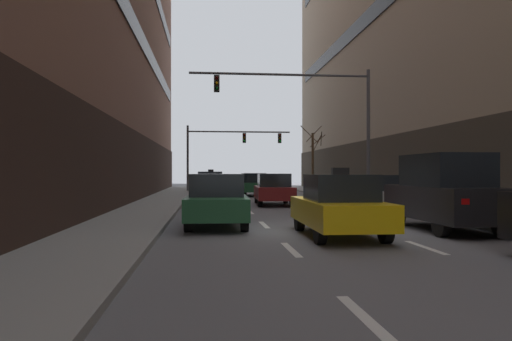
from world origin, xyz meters
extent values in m
plane|color=slate|center=(0.00, 0.00, 0.00)|extent=(120.00, 120.00, 0.00)
cube|color=gray|center=(-5.93, 0.00, 0.07)|extent=(2.69, 80.00, 0.14)
cube|color=silver|center=(-1.53, -8.00, 0.00)|extent=(0.16, 2.00, 0.01)
cube|color=silver|center=(-1.53, -3.00, 0.00)|extent=(0.16, 2.00, 0.01)
cube|color=silver|center=(-1.53, 2.00, 0.00)|extent=(0.16, 2.00, 0.01)
cube|color=silver|center=(-1.53, 7.00, 0.00)|extent=(0.16, 2.00, 0.01)
cube|color=silver|center=(-1.53, 12.00, 0.00)|extent=(0.16, 2.00, 0.01)
cube|color=silver|center=(-1.53, 17.00, 0.00)|extent=(0.16, 2.00, 0.01)
cube|color=silver|center=(-1.53, 22.00, 0.00)|extent=(0.16, 2.00, 0.01)
cube|color=silver|center=(-1.53, 27.00, 0.00)|extent=(0.16, 2.00, 0.01)
cube|color=silver|center=(-1.53, 32.00, 0.00)|extent=(0.16, 2.00, 0.01)
cube|color=silver|center=(1.53, -3.00, 0.00)|extent=(0.16, 2.00, 0.01)
cube|color=silver|center=(1.53, 2.00, 0.00)|extent=(0.16, 2.00, 0.01)
cube|color=silver|center=(1.53, 7.00, 0.00)|extent=(0.16, 2.00, 0.01)
cube|color=silver|center=(1.53, 12.00, 0.00)|extent=(0.16, 2.00, 0.01)
cube|color=silver|center=(1.53, 17.00, 0.00)|extent=(0.16, 2.00, 0.01)
cube|color=silver|center=(1.53, 22.00, 0.00)|extent=(0.16, 2.00, 0.01)
cube|color=silver|center=(1.53, 27.00, 0.00)|extent=(0.16, 2.00, 0.01)
cube|color=silver|center=(1.53, 32.00, 0.00)|extent=(0.16, 2.00, 0.01)
cylinder|color=black|center=(-3.81, 2.99, 0.33)|extent=(0.24, 0.66, 0.66)
cylinder|color=black|center=(-2.22, 2.95, 0.33)|extent=(0.24, 0.66, 0.66)
cylinder|color=black|center=(-3.88, 0.31, 0.33)|extent=(0.24, 0.66, 0.66)
cylinder|color=black|center=(-2.29, 0.27, 0.33)|extent=(0.24, 0.66, 0.66)
cube|color=#1E512D|center=(-3.05, 1.63, 0.65)|extent=(1.94, 4.42, 0.64)
cube|color=black|center=(-3.06, 1.43, 1.30)|extent=(1.64, 1.93, 0.68)
cube|color=white|center=(-3.64, 3.79, 0.76)|extent=(0.20, 0.08, 0.14)
cube|color=red|center=(-3.75, -0.50, 0.76)|extent=(0.20, 0.08, 0.14)
cube|color=white|center=(-2.36, 3.76, 0.76)|extent=(0.20, 0.08, 0.14)
cube|color=red|center=(-2.47, -0.53, 0.76)|extent=(0.20, 0.08, 0.14)
cylinder|color=black|center=(-0.91, 22.51, 0.33)|extent=(0.25, 0.66, 0.65)
cylinder|color=black|center=(0.66, 22.58, 0.33)|extent=(0.25, 0.66, 0.65)
cylinder|color=black|center=(-0.79, 19.85, 0.33)|extent=(0.25, 0.66, 0.65)
cylinder|color=black|center=(0.79, 19.92, 0.33)|extent=(0.25, 0.66, 0.65)
cube|color=#1E512D|center=(-0.06, 21.21, 0.64)|extent=(2.01, 4.41, 0.63)
cube|color=black|center=(-0.05, 21.02, 1.29)|extent=(1.66, 1.94, 0.67)
cube|color=white|center=(-0.79, 23.31, 0.75)|extent=(0.20, 0.09, 0.14)
cube|color=red|center=(-0.60, 19.06, 0.75)|extent=(0.20, 0.09, 0.14)
cube|color=white|center=(0.47, 23.37, 0.75)|extent=(0.20, 0.09, 0.14)
cube|color=red|center=(0.67, 19.12, 0.75)|extent=(0.20, 0.09, 0.14)
cylinder|color=black|center=(-0.67, 12.65, 0.32)|extent=(0.24, 0.66, 0.65)
cylinder|color=black|center=(0.90, 12.58, 0.32)|extent=(0.24, 0.66, 0.65)
cylinder|color=black|center=(-0.78, 10.00, 0.32)|extent=(0.24, 0.66, 0.65)
cylinder|color=black|center=(0.79, 9.93, 0.32)|extent=(0.24, 0.66, 0.65)
cube|color=maroon|center=(0.06, 11.29, 0.64)|extent=(1.99, 4.40, 0.63)
cube|color=black|center=(0.05, 11.09, 1.29)|extent=(1.65, 1.93, 0.67)
cube|color=white|center=(-0.48, 13.44, 0.75)|extent=(0.20, 0.09, 0.14)
cube|color=red|center=(-0.66, 9.19, 0.75)|extent=(0.20, 0.09, 0.14)
cube|color=white|center=(0.78, 13.38, 0.75)|extent=(0.20, 0.09, 0.14)
cube|color=red|center=(0.60, 9.14, 0.75)|extent=(0.20, 0.09, 0.14)
cylinder|color=black|center=(-3.91, 30.17, 0.35)|extent=(0.25, 0.70, 0.70)
cylinder|color=black|center=(-2.22, 30.21, 0.35)|extent=(0.25, 0.70, 0.70)
cylinder|color=black|center=(-3.85, 27.32, 0.35)|extent=(0.25, 0.70, 0.70)
cylinder|color=black|center=(-2.17, 27.36, 0.35)|extent=(0.25, 0.70, 0.70)
cube|color=yellow|center=(-3.04, 28.76, 0.69)|extent=(2.04, 4.68, 0.68)
cube|color=black|center=(-3.03, 28.55, 1.38)|extent=(1.73, 2.04, 0.72)
cube|color=white|center=(-3.77, 31.03, 0.80)|extent=(0.21, 0.09, 0.15)
cube|color=red|center=(-3.67, 26.47, 0.80)|extent=(0.21, 0.09, 0.15)
cube|color=white|center=(-2.41, 31.06, 0.80)|extent=(0.21, 0.09, 0.15)
cube|color=red|center=(-2.31, 26.50, 0.80)|extent=(0.21, 0.09, 0.15)
cube|color=black|center=(-3.03, 28.55, 1.84)|extent=(0.47, 0.22, 0.19)
cylinder|color=black|center=(-0.70, 0.35, 0.33)|extent=(0.22, 0.65, 0.65)
cylinder|color=black|center=(0.89, 0.34, 0.33)|extent=(0.22, 0.65, 0.65)
cylinder|color=black|center=(-0.72, -2.32, 0.33)|extent=(0.22, 0.65, 0.65)
cylinder|color=black|center=(0.86, -2.33, 0.33)|extent=(0.22, 0.65, 0.65)
cube|color=yellow|center=(0.08, -0.99, 0.64)|extent=(1.86, 4.37, 0.63)
cube|color=black|center=(0.08, -1.19, 1.30)|extent=(1.60, 1.89, 0.67)
cube|color=white|center=(-0.53, 1.15, 0.75)|extent=(0.20, 0.08, 0.14)
cube|color=red|center=(-0.57, -3.12, 0.75)|extent=(0.20, 0.08, 0.14)
cube|color=white|center=(0.74, 1.14, 0.75)|extent=(0.20, 0.08, 0.14)
cube|color=red|center=(0.70, -3.13, 0.75)|extent=(0.20, 0.08, 0.14)
cube|color=black|center=(0.08, -1.19, 1.72)|extent=(0.44, 0.20, 0.18)
cylinder|color=black|center=(-4.07, 23.03, 0.35)|extent=(0.25, 0.70, 0.69)
cylinder|color=black|center=(-2.39, 23.08, 0.35)|extent=(0.25, 0.70, 0.69)
cylinder|color=black|center=(-3.98, 20.19, 0.35)|extent=(0.25, 0.70, 0.69)
cylinder|color=black|center=(-2.30, 20.24, 0.35)|extent=(0.25, 0.70, 0.69)
cube|color=navy|center=(-3.18, 21.64, 0.68)|extent=(2.08, 4.69, 0.67)
cube|color=black|center=(-3.18, 21.43, 1.38)|extent=(1.75, 2.05, 0.72)
cube|color=white|center=(-3.93, 23.89, 0.80)|extent=(0.21, 0.09, 0.15)
cube|color=red|center=(-3.79, 19.34, 0.80)|extent=(0.21, 0.09, 0.15)
cube|color=white|center=(-2.58, 23.93, 0.80)|extent=(0.21, 0.09, 0.15)
cube|color=red|center=(-2.44, 19.38, 0.80)|extent=(0.21, 0.09, 0.15)
cube|color=white|center=(2.86, -4.11, 0.99)|extent=(0.21, 0.08, 0.15)
cylinder|color=black|center=(2.70, 1.41, 0.34)|extent=(0.23, 0.69, 0.69)
cylinder|color=black|center=(4.37, 1.42, 0.34)|extent=(0.23, 0.69, 0.69)
cylinder|color=black|center=(2.71, -1.40, 0.34)|extent=(0.23, 0.69, 0.69)
cylinder|color=black|center=(4.38, -1.39, 0.34)|extent=(0.23, 0.69, 0.69)
cube|color=black|center=(3.54, 0.01, 0.81)|extent=(1.94, 4.60, 0.94)
cube|color=black|center=(3.54, 0.01, 1.75)|extent=(1.68, 2.72, 0.94)
cube|color=white|center=(2.86, 2.26, 0.98)|extent=(0.21, 0.08, 0.15)
cube|color=red|center=(2.88, -2.25, 0.98)|extent=(0.21, 0.08, 0.15)
cube|color=white|center=(4.20, 2.27, 0.98)|extent=(0.21, 0.08, 0.15)
cylinder|color=black|center=(2.74, 7.65, 0.31)|extent=(0.23, 0.63, 0.63)
cylinder|color=black|center=(4.27, 7.69, 0.31)|extent=(0.23, 0.63, 0.63)
cylinder|color=black|center=(2.81, 5.08, 0.31)|extent=(0.23, 0.63, 0.63)
cylinder|color=black|center=(4.33, 5.11, 0.31)|extent=(0.23, 0.63, 0.63)
cube|color=#B7BABF|center=(3.54, 6.38, 0.62)|extent=(1.86, 4.24, 0.61)
cube|color=black|center=(3.54, 6.19, 1.25)|extent=(1.57, 1.85, 0.65)
cube|color=white|center=(2.87, 8.43, 0.73)|extent=(0.19, 0.08, 0.13)
cube|color=red|center=(2.97, 4.31, 0.73)|extent=(0.19, 0.08, 0.13)
cube|color=white|center=(4.10, 8.46, 0.73)|extent=(0.19, 0.08, 0.13)
cube|color=red|center=(4.20, 4.34, 0.73)|extent=(0.19, 0.08, 0.13)
cylinder|color=#4C4C51|center=(4.99, 10.96, 3.58)|extent=(0.18, 0.18, 6.89)
cylinder|color=#4C4C51|center=(0.36, 10.96, 6.68)|extent=(9.25, 0.12, 0.12)
cube|color=black|center=(-2.88, 10.96, 6.16)|extent=(0.28, 0.24, 0.84)
sphere|color=#4B0704|center=(-2.88, 10.82, 6.42)|extent=(0.17, 0.17, 0.17)
sphere|color=orange|center=(-2.88, 10.82, 6.16)|extent=(0.17, 0.17, 0.17)
sphere|color=#073E10|center=(-2.88, 10.82, 5.90)|extent=(0.17, 0.17, 0.17)
cylinder|color=#4C4C51|center=(-4.99, 27.76, 2.90)|extent=(0.18, 0.18, 5.51)
cylinder|color=#4C4C51|center=(-0.62, 27.76, 5.15)|extent=(8.73, 0.12, 0.12)
cube|color=black|center=(-0.19, 27.76, 4.63)|extent=(0.28, 0.24, 0.84)
sphere|color=#4B0704|center=(-0.19, 27.62, 4.89)|extent=(0.17, 0.17, 0.17)
sphere|color=#523505|center=(-0.19, 27.62, 4.63)|extent=(0.17, 0.17, 0.17)
sphere|color=green|center=(-0.19, 27.62, 4.37)|extent=(0.17, 0.17, 0.17)
cube|color=black|center=(2.87, 27.76, 4.63)|extent=(0.28, 0.24, 0.84)
sphere|color=#4B0704|center=(2.87, 27.62, 4.89)|extent=(0.17, 0.17, 0.17)
sphere|color=#523505|center=(2.87, 27.62, 4.63)|extent=(0.17, 0.17, 0.17)
sphere|color=green|center=(2.87, 27.62, 4.37)|extent=(0.17, 0.17, 0.17)
cylinder|color=#4C3823|center=(5.67, 27.32, 2.60)|extent=(0.21, 0.21, 4.91)
cylinder|color=#42301E|center=(6.12, 27.63, 4.17)|extent=(0.71, 1.00, 1.61)
cylinder|color=#42301E|center=(5.21, 26.70, 4.93)|extent=(1.32, 0.99, 1.51)
cylinder|color=#42301E|center=(6.39, 27.19, 4.56)|extent=(0.35, 1.49, 1.13)
cylinder|color=#42301E|center=(5.91, 27.94, 5.04)|extent=(1.31, 0.57, 1.41)
cylinder|color=#42301E|center=(6.22, 27.86, 4.42)|extent=(1.14, 1.19, 1.05)
cylinder|color=#383D59|center=(5.90, 7.04, 0.57)|extent=(0.13, 0.13, 0.86)
cylinder|color=#383D59|center=(6.02, 6.93, 0.57)|extent=(0.13, 0.13, 0.86)
cube|color=black|center=(5.96, 6.98, 1.30)|extent=(0.38, 0.38, 0.61)
sphere|color=#9E704C|center=(5.96, 6.98, 1.71)|extent=(0.22, 0.22, 0.22)
cylinder|color=black|center=(5.80, 7.13, 1.33)|extent=(0.09, 0.09, 0.55)
cylinder|color=black|center=(6.12, 6.83, 1.33)|extent=(0.09, 0.09, 0.55)
cylinder|color=#383D59|center=(5.15, 0.64, 0.55)|extent=(0.13, 0.13, 0.81)
cylinder|color=#383D59|center=(5.20, 0.48, 0.55)|extent=(0.13, 0.13, 0.81)
cube|color=navy|center=(5.17, 0.56, 1.24)|extent=(0.29, 0.38, 0.58)
sphere|color=#9E704C|center=(5.17, 0.56, 1.63)|extent=(0.21, 0.21, 0.21)
cylinder|color=navy|center=(5.11, 0.77, 1.27)|extent=(0.09, 0.09, 0.52)
cylinder|color=navy|center=(5.24, 0.35, 1.27)|extent=(0.09, 0.09, 0.52)
camera|label=1|loc=(-3.35, -13.42, 1.69)|focal=33.94mm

